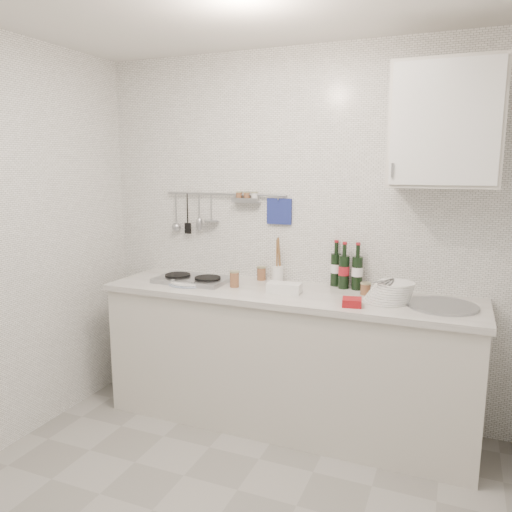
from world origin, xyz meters
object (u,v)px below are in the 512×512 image
Objects in this scene: plate_stack_hob at (191,281)px; utensil_crock at (278,272)px; plate_stack_sink at (391,292)px; wine_bottles at (346,265)px; wall_cabinet at (446,125)px.

utensil_crock is at bearing 24.98° from plate_stack_hob.
plate_stack_hob is at bearing -177.65° from plate_stack_sink.
utensil_crock is at bearing 165.83° from plate_stack_sink.
wine_bottles is at bearing 144.57° from plate_stack_sink.
wall_cabinet is 1.05m from wine_bottles.
plate_stack_hob is 0.99× the size of wine_bottles.
plate_stack_hob is 0.61m from utensil_crock.
plate_stack_sink is (-0.24, -0.12, -0.97)m from wall_cabinet.
plate_stack_sink is (1.34, 0.06, 0.04)m from plate_stack_hob.
wall_cabinet is 1.01m from plate_stack_sink.
wall_cabinet reaches higher than wine_bottles.
plate_stack_sink is 0.95× the size of wine_bottles.
wall_cabinet is at bearing 6.15° from plate_stack_hob.
wall_cabinet reaches higher than plate_stack_hob.
wall_cabinet is 2.28× the size of plate_stack_hob.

